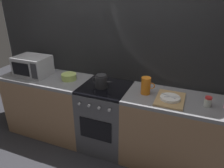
{
  "coord_description": "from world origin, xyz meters",
  "views": [
    {
      "loc": [
        0.98,
        -2.18,
        2.01
      ],
      "look_at": [
        0.09,
        0.0,
        0.95
      ],
      "focal_mm": 33.77,
      "sensor_mm": 36.0,
      "label": 1
    }
  ],
  "objects_px": {
    "dish_pile": "(170,99)",
    "mixing_bowl": "(69,77)",
    "stove_unit": "(105,117)",
    "microwave": "(33,66)",
    "pitcher": "(146,86)",
    "kettle": "(101,81)",
    "spice_jar": "(208,102)"
  },
  "relations": [
    {
      "from": "dish_pile",
      "to": "mixing_bowl",
      "type": "bearing_deg",
      "value": 176.44
    },
    {
      "from": "stove_unit",
      "to": "mixing_bowl",
      "type": "relative_size",
      "value": 4.5
    },
    {
      "from": "microwave",
      "to": "stove_unit",
      "type": "bearing_deg",
      "value": 0.83
    },
    {
      "from": "pitcher",
      "to": "kettle",
      "type": "bearing_deg",
      "value": -175.44
    },
    {
      "from": "mixing_bowl",
      "to": "pitcher",
      "type": "xyz_separation_m",
      "value": [
        1.05,
        -0.02,
        0.06
      ]
    },
    {
      "from": "mixing_bowl",
      "to": "spice_jar",
      "type": "relative_size",
      "value": 1.9
    },
    {
      "from": "dish_pile",
      "to": "stove_unit",
      "type": "bearing_deg",
      "value": 175.92
    },
    {
      "from": "kettle",
      "to": "dish_pile",
      "type": "relative_size",
      "value": 0.71
    },
    {
      "from": "pitcher",
      "to": "dish_pile",
      "type": "bearing_deg",
      "value": -12.16
    },
    {
      "from": "dish_pile",
      "to": "pitcher",
      "type": "bearing_deg",
      "value": 167.84
    },
    {
      "from": "dish_pile",
      "to": "spice_jar",
      "type": "height_order",
      "value": "spice_jar"
    },
    {
      "from": "dish_pile",
      "to": "microwave",
      "type": "bearing_deg",
      "value": 178.74
    },
    {
      "from": "kettle",
      "to": "pitcher",
      "type": "distance_m",
      "value": 0.55
    },
    {
      "from": "kettle",
      "to": "dish_pile",
      "type": "xyz_separation_m",
      "value": [
        0.83,
        -0.02,
        -0.06
      ]
    },
    {
      "from": "microwave",
      "to": "dish_pile",
      "type": "relative_size",
      "value": 1.15
    },
    {
      "from": "stove_unit",
      "to": "pitcher",
      "type": "height_order",
      "value": "pitcher"
    },
    {
      "from": "stove_unit",
      "to": "pitcher",
      "type": "relative_size",
      "value": 4.5
    },
    {
      "from": "stove_unit",
      "to": "dish_pile",
      "type": "distance_m",
      "value": 0.93
    },
    {
      "from": "pitcher",
      "to": "spice_jar",
      "type": "xyz_separation_m",
      "value": [
        0.66,
        -0.04,
        -0.05
      ]
    },
    {
      "from": "stove_unit",
      "to": "spice_jar",
      "type": "xyz_separation_m",
      "value": [
        1.18,
        -0.04,
        0.5
      ]
    },
    {
      "from": "spice_jar",
      "to": "microwave",
      "type": "bearing_deg",
      "value": 179.43
    },
    {
      "from": "stove_unit",
      "to": "kettle",
      "type": "distance_m",
      "value": 0.53
    },
    {
      "from": "stove_unit",
      "to": "pitcher",
      "type": "distance_m",
      "value": 0.75
    },
    {
      "from": "dish_pile",
      "to": "spice_jar",
      "type": "bearing_deg",
      "value": 2.87
    },
    {
      "from": "pitcher",
      "to": "microwave",
      "type": "bearing_deg",
      "value": -179.26
    },
    {
      "from": "stove_unit",
      "to": "microwave",
      "type": "distance_m",
      "value": 1.24
    },
    {
      "from": "dish_pile",
      "to": "kettle",
      "type": "bearing_deg",
      "value": 178.7
    },
    {
      "from": "kettle",
      "to": "spice_jar",
      "type": "bearing_deg",
      "value": 0.0
    },
    {
      "from": "microwave",
      "to": "mixing_bowl",
      "type": "relative_size",
      "value": 2.3
    },
    {
      "from": "mixing_bowl",
      "to": "pitcher",
      "type": "height_order",
      "value": "pitcher"
    },
    {
      "from": "microwave",
      "to": "spice_jar",
      "type": "xyz_separation_m",
      "value": [
        2.27,
        -0.02,
        -0.08
      ]
    },
    {
      "from": "spice_jar",
      "to": "pitcher",
      "type": "bearing_deg",
      "value": 176.27
    }
  ]
}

